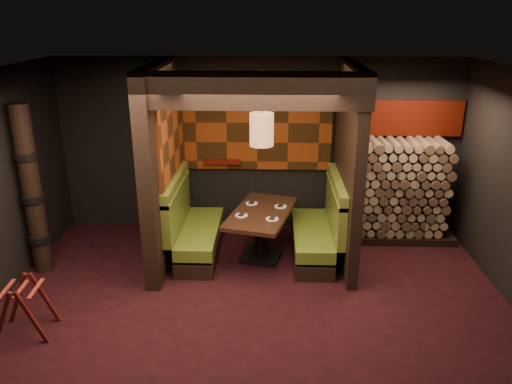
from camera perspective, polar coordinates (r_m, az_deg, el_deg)
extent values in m
cube|color=black|center=(6.27, -0.40, -14.19)|extent=(6.50, 5.50, 0.02)
cube|color=black|center=(5.22, -0.48, 12.83)|extent=(6.50, 5.50, 0.02)
cube|color=black|center=(8.21, 0.34, 5.31)|extent=(6.50, 0.02, 2.85)
cube|color=black|center=(3.20, -2.57, -20.79)|extent=(6.50, 0.02, 2.85)
cube|color=black|center=(7.31, -10.56, 3.09)|extent=(0.20, 2.20, 2.85)
cube|color=black|center=(7.27, 10.42, 3.00)|extent=(0.15, 2.10, 2.85)
cube|color=black|center=(5.95, -0.44, 11.48)|extent=(2.85, 0.18, 0.44)
cube|color=#8E3911|center=(8.07, 0.15, 7.94)|extent=(2.40, 0.06, 1.55)
cube|color=#8E3911|center=(7.34, -9.57, 6.66)|extent=(0.04, 1.85, 1.45)
cube|color=#63100B|center=(8.21, -3.89, 3.49)|extent=(0.60, 0.12, 0.07)
cube|color=black|center=(7.70, -6.32, -6.31)|extent=(0.55, 1.60, 0.22)
cube|color=#577020|center=(7.60, -6.39, -4.62)|extent=(0.55, 1.60, 0.18)
cube|color=#4A6F23|center=(7.50, -9.04, -1.85)|extent=(0.12, 1.60, 0.78)
cube|color=#577020|center=(7.38, -9.19, 0.68)|extent=(0.15, 1.60, 0.06)
cube|color=black|center=(7.65, 6.31, -6.49)|extent=(0.55, 1.60, 0.22)
cube|color=#577020|center=(7.55, 6.38, -4.80)|extent=(0.55, 1.60, 0.18)
cube|color=#4A6F23|center=(7.43, 9.08, -2.07)|extent=(0.12, 1.60, 0.78)
cube|color=#577020|center=(7.30, 9.23, 0.47)|extent=(0.15, 1.60, 0.06)
cube|color=black|center=(7.58, 0.60, -7.32)|extent=(0.67, 0.67, 0.06)
cylinder|color=black|center=(7.44, 0.61, -5.13)|extent=(0.20, 0.20, 0.70)
cube|color=#372011|center=(7.28, 0.62, -2.43)|extent=(1.12, 1.59, 0.06)
cylinder|color=white|center=(7.12, -1.67, -2.69)|extent=(0.18, 0.18, 0.01)
cube|color=black|center=(7.11, -1.68, -2.57)|extent=(0.10, 0.12, 0.02)
cylinder|color=white|center=(7.00, 1.85, -3.10)|extent=(0.18, 0.18, 0.01)
cube|color=black|center=(6.99, 1.85, -2.98)|extent=(0.10, 0.12, 0.02)
cylinder|color=white|center=(7.55, -0.51, -1.30)|extent=(0.18, 0.18, 0.01)
cube|color=black|center=(7.54, -0.51, -1.19)|extent=(0.10, 0.12, 0.02)
cylinder|color=white|center=(7.44, 2.82, -1.66)|extent=(0.18, 0.18, 0.01)
cube|color=black|center=(7.43, 2.82, -1.55)|extent=(0.10, 0.12, 0.02)
cylinder|color=#A16843|center=(6.85, 0.65, 7.15)|extent=(0.33, 0.33, 0.45)
sphere|color=#FFC672|center=(6.85, 0.65, 7.15)|extent=(0.18, 0.18, 0.18)
cylinder|color=black|center=(6.75, 0.67, 11.66)|extent=(0.02, 0.02, 0.64)
cube|color=#470F0E|center=(6.33, -27.01, -12.87)|extent=(0.32, 0.06, 0.70)
cube|color=#470F0E|center=(6.20, -24.18, -13.10)|extent=(0.32, 0.06, 0.70)
cube|color=#470F0E|center=(6.64, -25.60, -11.01)|extent=(0.32, 0.06, 0.70)
cube|color=#470F0E|center=(6.52, -22.90, -11.17)|extent=(0.32, 0.06, 0.70)
cube|color=maroon|center=(6.36, -26.65, -9.90)|extent=(0.08, 0.43, 0.01)
cube|color=maroon|center=(6.29, -25.27, -9.98)|extent=(0.08, 0.43, 0.01)
cube|color=maroon|center=(6.23, -23.86, -10.06)|extent=(0.08, 0.43, 0.01)
cylinder|color=black|center=(7.44, -24.23, 0.10)|extent=(0.26, 0.26, 2.40)
cylinder|color=black|center=(7.69, -23.49, -4.81)|extent=(0.31, 0.31, 0.09)
cylinder|color=black|center=(7.48, -24.12, -0.62)|extent=(0.31, 0.31, 0.09)
cylinder|color=black|center=(7.30, -24.79, 3.79)|extent=(0.31, 0.31, 0.09)
cube|color=black|center=(8.54, 15.81, -4.63)|extent=(1.73, 0.70, 0.12)
cube|color=brown|center=(8.24, 16.34, 0.56)|extent=(1.73, 0.70, 1.52)
cube|color=maroon|center=(8.28, 16.51, 8.12)|extent=(1.83, 0.10, 0.56)
cube|color=black|center=(7.53, 10.82, 3.57)|extent=(0.08, 0.08, 2.85)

